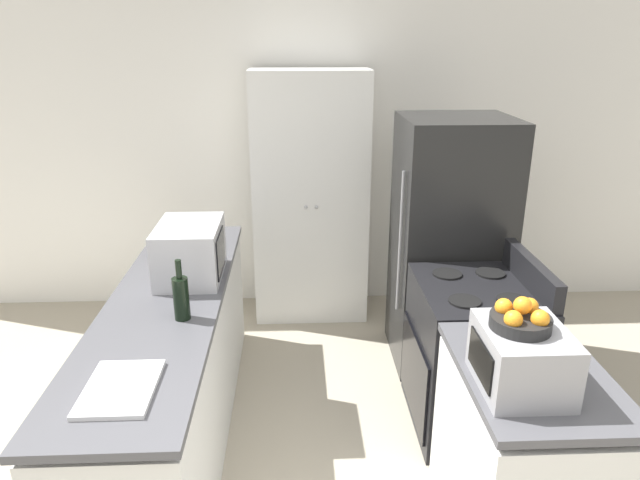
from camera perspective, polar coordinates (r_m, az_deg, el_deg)
The scene contains 11 objects.
wall_back at distance 4.72m, azimuth -0.78°, elevation 8.82°, with size 7.00×0.06×2.60m.
counter_left at distance 3.37m, azimuth -14.51°, elevation -12.68°, with size 0.60×2.39×0.89m.
counter_right at distance 2.86m, azimuth 19.43°, elevation -19.91°, with size 0.60×0.86×0.89m.
pantry_cabinet at distance 4.52m, azimuth -0.98°, elevation 4.19°, with size 0.89×0.50×1.97m.
stove at distance 3.49m, azimuth 14.88°, elevation -11.09°, with size 0.66×0.75×1.05m.
refrigerator at distance 3.98m, azimuth 12.75°, elevation -0.42°, with size 0.74×0.68×1.72m.
microwave at distance 3.33m, azimuth -12.85°, elevation -1.09°, with size 0.36×0.49×0.32m.
wine_bottle at distance 2.87m, azimuth -13.72°, elevation -5.55°, with size 0.08×0.08×0.31m.
toaster_oven at distance 2.41m, azimuth 19.52°, elevation -11.11°, with size 0.33×0.38×0.26m.
fruit_bowl at distance 2.34m, azimuth 19.45°, elevation -7.36°, with size 0.23×0.23×0.13m.
cutting_board at distance 2.45m, azimuth -19.33°, elevation -13.81°, with size 0.27×0.38×0.02m.
Camera 1 is at (-0.14, -1.48, 2.21)m, focal length 32.00 mm.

